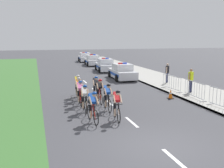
{
  "coord_description": "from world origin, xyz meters",
  "views": [
    {
      "loc": [
        -4.24,
        -8.19,
        3.93
      ],
      "look_at": [
        0.27,
        7.19,
        1.1
      ],
      "focal_mm": 42.12,
      "sensor_mm": 36.0,
      "label": 1
    }
  ],
  "objects_px": {
    "cyclist_lead": "(93,106)",
    "traffic_cone_near": "(171,94)",
    "police_car_nearest": "(122,72)",
    "spectator_closest": "(191,79)",
    "crowd_barrier_front": "(224,99)",
    "crowd_barrier_middle": "(194,90)",
    "cyclist_eighth": "(96,87)",
    "cyclist_second": "(117,104)",
    "crowd_barrier_rear": "(171,83)",
    "cyclist_ninth": "(78,85)",
    "police_car_furthest": "(85,57)",
    "cyclist_third": "(85,98)",
    "spectator_middle": "(167,71)",
    "cyclist_sixth": "(99,90)",
    "police_car_third": "(93,61)",
    "cyclist_fourth": "(107,96)",
    "cyclist_seventh": "(79,88)",
    "cyclist_fifth": "(80,92)"
  },
  "relations": [
    {
      "from": "cyclist_ninth",
      "to": "police_car_furthest",
      "type": "xyz_separation_m",
      "value": [
        5.32,
        26.06,
        -0.11
      ]
    },
    {
      "from": "cyclist_seventh",
      "to": "crowd_barrier_front",
      "type": "xyz_separation_m",
      "value": [
        7.15,
        -4.67,
        -0.14
      ]
    },
    {
      "from": "cyclist_sixth",
      "to": "crowd_barrier_front",
      "type": "relative_size",
      "value": 0.74
    },
    {
      "from": "cyclist_third",
      "to": "cyclist_ninth",
      "type": "xyz_separation_m",
      "value": [
        0.22,
        3.75,
        0.0
      ]
    },
    {
      "from": "cyclist_lead",
      "to": "police_car_furthest",
      "type": "relative_size",
      "value": 0.38
    },
    {
      "from": "crowd_barrier_front",
      "to": "crowd_barrier_rear",
      "type": "xyz_separation_m",
      "value": [
        -0.13,
        5.52,
        0.0
      ]
    },
    {
      "from": "cyclist_sixth",
      "to": "crowd_barrier_middle",
      "type": "xyz_separation_m",
      "value": [
        6.02,
        -0.88,
        -0.14
      ]
    },
    {
      "from": "cyclist_seventh",
      "to": "traffic_cone_near",
      "type": "bearing_deg",
      "value": -11.76
    },
    {
      "from": "spectator_closest",
      "to": "cyclist_second",
      "type": "bearing_deg",
      "value": -147.77
    },
    {
      "from": "police_car_furthest",
      "to": "crowd_barrier_rear",
      "type": "bearing_deg",
      "value": -86.51
    },
    {
      "from": "cyclist_second",
      "to": "crowd_barrier_rear",
      "type": "distance_m",
      "value": 8.01
    },
    {
      "from": "cyclist_lead",
      "to": "cyclist_seventh",
      "type": "relative_size",
      "value": 1.0
    },
    {
      "from": "spectator_middle",
      "to": "cyclist_lead",
      "type": "bearing_deg",
      "value": -134.83
    },
    {
      "from": "crowd_barrier_front",
      "to": "spectator_closest",
      "type": "xyz_separation_m",
      "value": [
        0.75,
        4.41,
        0.44
      ]
    },
    {
      "from": "cyclist_seventh",
      "to": "cyclist_eighth",
      "type": "relative_size",
      "value": 1.0
    },
    {
      "from": "crowd_barrier_front",
      "to": "crowd_barrier_rear",
      "type": "distance_m",
      "value": 5.52
    },
    {
      "from": "police_car_nearest",
      "to": "spectator_closest",
      "type": "bearing_deg",
      "value": -72.36
    },
    {
      "from": "cyclist_ninth",
      "to": "cyclist_seventh",
      "type": "bearing_deg",
      "value": -95.75
    },
    {
      "from": "cyclist_eighth",
      "to": "crowd_barrier_front",
      "type": "bearing_deg",
      "value": -38.28
    },
    {
      "from": "cyclist_seventh",
      "to": "cyclist_third",
      "type": "bearing_deg",
      "value": -92.44
    },
    {
      "from": "police_car_nearest",
      "to": "spectator_closest",
      "type": "xyz_separation_m",
      "value": [
        2.48,
        -7.8,
        0.4
      ]
    },
    {
      "from": "cyclist_third",
      "to": "cyclist_eighth",
      "type": "height_order",
      "value": "same"
    },
    {
      "from": "cyclist_second",
      "to": "traffic_cone_near",
      "type": "distance_m",
      "value": 5.8
    },
    {
      "from": "cyclist_second",
      "to": "cyclist_fourth",
      "type": "relative_size",
      "value": 1.0
    },
    {
      "from": "cyclist_seventh",
      "to": "crowd_barrier_rear",
      "type": "height_order",
      "value": "cyclist_seventh"
    },
    {
      "from": "cyclist_second",
      "to": "crowd_barrier_rear",
      "type": "height_order",
      "value": "cyclist_second"
    },
    {
      "from": "traffic_cone_near",
      "to": "cyclist_lead",
      "type": "bearing_deg",
      "value": -150.57
    },
    {
      "from": "cyclist_third",
      "to": "cyclist_ninth",
      "type": "distance_m",
      "value": 3.76
    },
    {
      "from": "cyclist_lead",
      "to": "traffic_cone_near",
      "type": "height_order",
      "value": "cyclist_lead"
    },
    {
      "from": "police_car_third",
      "to": "crowd_barrier_rear",
      "type": "bearing_deg",
      "value": -85.44
    },
    {
      "from": "crowd_barrier_front",
      "to": "spectator_middle",
      "type": "xyz_separation_m",
      "value": [
        1.11,
        8.51,
        0.44
      ]
    },
    {
      "from": "cyclist_eighth",
      "to": "crowd_barrier_front",
      "type": "distance_m",
      "value": 7.68
    },
    {
      "from": "cyclist_third",
      "to": "traffic_cone_near",
      "type": "height_order",
      "value": "cyclist_third"
    },
    {
      "from": "cyclist_ninth",
      "to": "crowd_barrier_front",
      "type": "distance_m",
      "value": 9.08
    },
    {
      "from": "cyclist_second",
      "to": "traffic_cone_near",
      "type": "height_order",
      "value": "cyclist_second"
    },
    {
      "from": "police_car_nearest",
      "to": "crowd_barrier_rear",
      "type": "height_order",
      "value": "police_car_nearest"
    },
    {
      "from": "cyclist_sixth",
      "to": "crowd_barrier_middle",
      "type": "height_order",
      "value": "cyclist_sixth"
    },
    {
      "from": "cyclist_third",
      "to": "spectator_middle",
      "type": "height_order",
      "value": "spectator_middle"
    },
    {
      "from": "crowd_barrier_front",
      "to": "crowd_barrier_middle",
      "type": "bearing_deg",
      "value": 90.62
    },
    {
      "from": "cyclist_fourth",
      "to": "spectator_middle",
      "type": "xyz_separation_m",
      "value": [
        7.14,
        6.61,
        0.3
      ]
    },
    {
      "from": "crowd_barrier_front",
      "to": "crowd_barrier_middle",
      "type": "height_order",
      "value": "same"
    },
    {
      "from": "cyclist_ninth",
      "to": "traffic_cone_near",
      "type": "height_order",
      "value": "cyclist_ninth"
    },
    {
      "from": "cyclist_second",
      "to": "cyclist_ninth",
      "type": "bearing_deg",
      "value": 100.16
    },
    {
      "from": "crowd_barrier_rear",
      "to": "crowd_barrier_front",
      "type": "bearing_deg",
      "value": -88.69
    },
    {
      "from": "cyclist_lead",
      "to": "police_car_nearest",
      "type": "xyz_separation_m",
      "value": [
        5.5,
        12.09,
        -0.11
      ]
    },
    {
      "from": "cyclist_ninth",
      "to": "cyclist_sixth",
      "type": "bearing_deg",
      "value": -64.35
    },
    {
      "from": "police_car_nearest",
      "to": "cyclist_fifth",
      "type": "bearing_deg",
      "value": -122.24
    },
    {
      "from": "cyclist_sixth",
      "to": "police_car_third",
      "type": "height_order",
      "value": "police_car_third"
    },
    {
      "from": "cyclist_fourth",
      "to": "police_car_nearest",
      "type": "relative_size",
      "value": 0.39
    },
    {
      "from": "spectator_closest",
      "to": "cyclist_sixth",
      "type": "bearing_deg",
      "value": -173.52
    }
  ]
}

